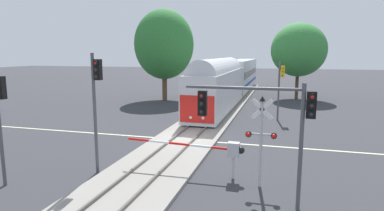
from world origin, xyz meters
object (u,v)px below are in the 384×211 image
crossing_signal_mast (261,132)px  traffic_signal_near_left (0,109)px  traffic_signal_far_side (281,82)px  elm_centre_background (299,50)px  traffic_signal_near_right (266,114)px  crossing_gate_near (219,149)px  oak_behind_train (164,44)px  commuter_train (232,78)px  traffic_signal_median (96,94)px

crossing_signal_mast → traffic_signal_near_left: 11.58m
traffic_signal_far_side → elm_centre_background: size_ratio=0.52×
crossing_signal_mast → traffic_signal_far_side: bearing=87.4°
crossing_signal_mast → traffic_signal_near_right: (0.23, -1.86, 1.18)m
crossing_signal_mast → traffic_signal_near_left: traffic_signal_near_left is taller
crossing_gate_near → elm_centre_background: size_ratio=0.61×
oak_behind_train → elm_centre_background: 17.52m
traffic_signal_near_left → traffic_signal_far_side: bearing=57.3°
commuter_train → crossing_signal_mast: commuter_train is taller
traffic_signal_near_right → oak_behind_train: oak_behind_train is taller
traffic_signal_near_right → traffic_signal_median: (-8.15, 1.41, 0.31)m
crossing_signal_mast → traffic_signal_median: size_ratio=0.69×
commuter_train → traffic_signal_near_right: size_ratio=7.95×
commuter_train → traffic_signal_median: bearing=-94.9°
traffic_signal_far_side → elm_centre_background: elm_centre_background is taller
traffic_signal_far_side → traffic_signal_median: traffic_signal_median is taller
crossing_signal_mast → oak_behind_train: bearing=118.9°
commuter_train → crossing_signal_mast: 28.47m
crossing_signal_mast → traffic_signal_median: traffic_signal_median is taller
traffic_signal_near_right → oak_behind_train: 30.37m
commuter_train → traffic_signal_near_left: bearing=-100.4°
crossing_gate_near → traffic_signal_median: bearing=-169.5°
crossing_signal_mast → elm_centre_background: size_ratio=0.42×
elm_centre_background → traffic_signal_near_left: bearing=-112.4°
crossing_gate_near → crossing_signal_mast: crossing_signal_mast is taller
crossing_gate_near → traffic_signal_far_side: size_ratio=1.16×
crossing_signal_mast → traffic_signal_far_side: (0.71, 15.43, 0.95)m
oak_behind_train → elm_centre_background: (16.52, 5.80, -0.66)m
traffic_signal_near_right → elm_centre_background: 32.77m
traffic_signal_near_right → oak_behind_train: size_ratio=0.43×
elm_centre_background → oak_behind_train: bearing=-160.6°
oak_behind_train → crossing_gate_near: bearing=-64.1°
commuter_train → crossing_gate_near: commuter_train is taller
crossing_gate_near → traffic_signal_near_right: traffic_signal_near_right is taller
crossing_signal_mast → traffic_signal_near_right: traffic_signal_near_right is taller
crossing_gate_near → oak_behind_train: (-11.75, 24.25, 5.67)m
commuter_train → traffic_signal_near_right: 30.35m
traffic_signal_near_right → crossing_gate_near: bearing=131.6°
crossing_signal_mast → traffic_signal_near_right: bearing=-82.8°
traffic_signal_median → traffic_signal_far_side: bearing=61.5°
traffic_signal_far_side → oak_behind_train: size_ratio=0.45×
crossing_signal_mast → elm_centre_background: 31.06m
traffic_signal_near_right → commuter_train: bearing=100.9°
crossing_gate_near → traffic_signal_near_left: traffic_signal_near_left is taller
traffic_signal_near_left → traffic_signal_near_right: (11.37, 1.15, 0.15)m
commuter_train → traffic_signal_median: traffic_signal_median is taller
crossing_gate_near → traffic_signal_near_left: 10.08m
commuter_train → traffic_signal_far_side: 13.97m
traffic_signal_far_side → elm_centre_background: (2.07, 15.27, 2.94)m
oak_behind_train → elm_centre_background: bearing=19.4°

